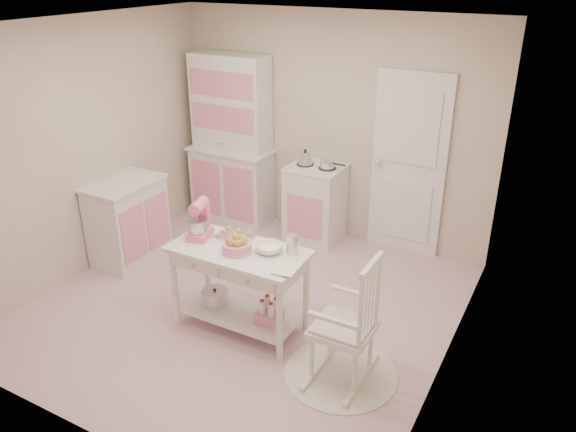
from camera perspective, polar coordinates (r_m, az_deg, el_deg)
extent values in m
plane|color=#CB7F99|center=(5.55, -4.28, -8.98)|extent=(3.80, 3.80, 0.00)
cube|color=white|center=(4.65, -5.34, 18.76)|extent=(3.80, 3.80, 0.04)
cube|color=beige|center=(6.54, 4.42, 8.88)|extent=(3.80, 0.04, 2.60)
cube|color=beige|center=(3.68, -21.13, -5.95)|extent=(3.80, 0.04, 2.60)
cube|color=beige|center=(6.16, -19.87, 6.46)|extent=(0.04, 3.80, 2.60)
cube|color=beige|center=(4.29, 17.07, -0.85)|extent=(0.04, 3.80, 2.60)
cube|color=white|center=(6.29, 12.15, 5.07)|extent=(0.82, 0.05, 2.04)
cube|color=white|center=(7.00, -5.87, 7.67)|extent=(1.06, 0.50, 2.08)
cube|color=white|center=(6.59, 2.78, 1.30)|extent=(0.62, 0.57, 0.92)
cube|color=white|center=(6.38, -15.94, -0.50)|extent=(0.54, 0.84, 0.92)
cylinder|color=white|center=(4.75, 5.35, -15.66)|extent=(0.92, 0.92, 0.01)
cube|color=white|center=(4.42, 5.63, -10.27)|extent=(0.48, 0.72, 1.10)
cube|color=white|center=(5.05, -4.91, -7.38)|extent=(1.20, 0.60, 0.80)
cube|color=pink|center=(5.01, -9.05, -0.45)|extent=(0.26, 0.32, 0.34)
cube|color=silver|center=(5.05, -5.39, -2.06)|extent=(0.34, 0.24, 0.02)
cylinder|color=pink|center=(4.78, -5.22, -3.19)|extent=(0.25, 0.25, 0.09)
imported|color=white|center=(4.77, -1.95, -3.30)|extent=(0.23, 0.23, 0.07)
cylinder|color=silver|center=(4.73, 0.42, -2.87)|extent=(0.10, 0.10, 0.17)
imported|color=white|center=(4.54, -1.14, -5.15)|extent=(0.20, 0.25, 0.02)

